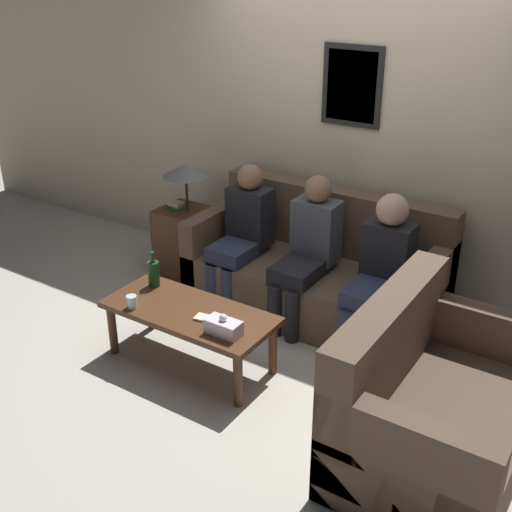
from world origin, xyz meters
name	(u,v)px	position (x,y,z in m)	size (l,w,h in m)	color
ground_plane	(281,338)	(0.00, 0.00, 0.00)	(16.00, 16.00, 0.00)	beige
wall_back	(351,137)	(0.00, 1.00, 1.30)	(9.00, 0.08, 2.60)	beige
couch_main	(318,273)	(0.00, 0.54, 0.31)	(1.96, 0.90, 0.93)	brown
couch_side	(430,409)	(1.31, -0.59, 0.32)	(0.90, 1.34, 0.93)	brown
coffee_table	(190,317)	(-0.36, -0.61, 0.37)	(1.20, 0.53, 0.43)	#4C2D19
side_table_with_lamp	(185,233)	(-1.27, 0.45, 0.39)	(0.45, 0.41, 1.02)	#4C2D19
wine_bottle	(154,273)	(-0.79, -0.48, 0.53)	(0.08, 0.08, 0.27)	#19421E
drinking_glass	(132,302)	(-0.70, -0.80, 0.47)	(0.07, 0.07, 0.09)	silver
book_stack	(203,318)	(-0.21, -0.65, 0.43)	(0.12, 0.10, 0.02)	beige
tissue_box	(223,327)	(0.01, -0.73, 0.48)	(0.23, 0.12, 0.15)	silver
person_left	(242,231)	(-0.59, 0.36, 0.60)	(0.34, 0.59, 1.12)	#2D334C
person_middle	(308,247)	(0.00, 0.36, 0.60)	(0.34, 0.64, 1.13)	black
person_right	(380,268)	(0.60, 0.32, 0.61)	(0.34, 0.63, 1.12)	#2D334C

